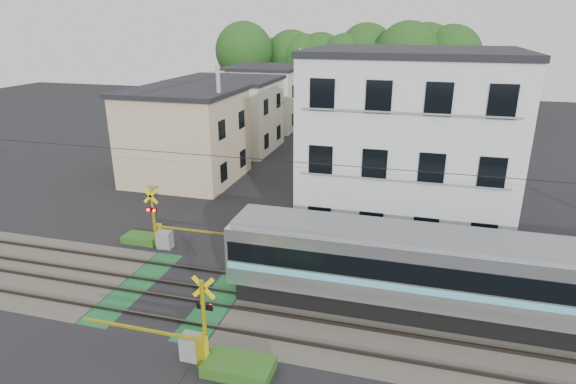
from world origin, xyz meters
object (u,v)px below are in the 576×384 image
(apartment_block, at_px, (407,142))
(pedestrian, at_px, (330,121))
(crossing_signal_far, at_px, (163,234))
(crossing_signal_near, at_px, (193,342))

(apartment_block, xyz_separation_m, pedestrian, (-8.52, 24.17, -3.85))
(apartment_block, distance_m, pedestrian, 25.92)
(crossing_signal_far, xyz_separation_m, pedestrian, (2.57, 30.01, 0.10))
(crossing_signal_near, relative_size, apartment_block, 0.46)
(apartment_block, height_order, pedestrian, apartment_block)
(crossing_signal_near, bearing_deg, crossing_signal_far, 125.29)
(apartment_block, bearing_deg, pedestrian, 109.41)
(pedestrian, bearing_deg, crossing_signal_near, 107.91)
(crossing_signal_far, xyz_separation_m, apartment_block, (11.09, 5.84, 3.94))
(crossing_signal_near, distance_m, pedestrian, 37.41)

